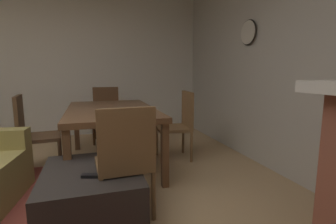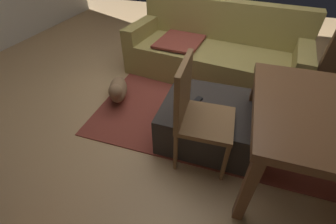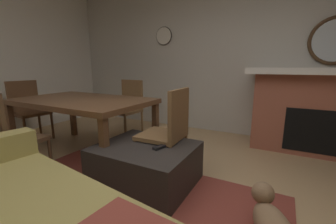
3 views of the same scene
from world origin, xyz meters
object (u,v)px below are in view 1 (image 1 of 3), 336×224
ottoman_coffee_table (92,192)px  dining_chair_east (106,111)px  tv_remote (92,176)px  wall_clock (249,32)px  dining_chair_south (180,121)px  dining_table (111,114)px  dining_chair_west (125,156)px  dining_chair_north (31,130)px

ottoman_coffee_table → dining_chair_east: size_ratio=0.98×
tv_remote → wall_clock: wall_clock is taller
ottoman_coffee_table → dining_chair_south: size_ratio=0.98×
dining_table → dining_chair_east: size_ratio=1.89×
tv_remote → dining_chair_south: bearing=-24.5°
dining_chair_south → dining_chair_west: same height
ottoman_coffee_table → dining_chair_east: (2.42, -0.27, 0.32)m
ottoman_coffee_table → dining_chair_north: dining_chair_north is taller
ottoman_coffee_table → wall_clock: bearing=-65.3°
dining_table → dining_chair_west: bearing=-179.8°
dining_chair_west → dining_chair_north: same height
tv_remote → dining_chair_east: size_ratio=0.17×
tv_remote → dining_chair_south: dining_chair_south is taller
dining_table → dining_chair_north: dining_chair_north is taller
dining_table → dining_chair_east: 1.28m
tv_remote → dining_chair_north: 1.47m
dining_chair_south → wall_clock: 1.50m
tv_remote → dining_table: 1.36m
dining_chair_north → ottoman_coffee_table: bearing=-150.1°
ottoman_coffee_table → dining_chair_west: (-0.12, -0.26, 0.32)m
dining_table → dining_chair_north: bearing=90.6°
tv_remote → dining_chair_west: (0.04, -0.26, 0.11)m
dining_chair_north → tv_remote: bearing=-153.0°
dining_chair_north → dining_chair_west: bearing=-143.8°
tv_remote → dining_chair_west: 0.28m
dining_chair_east → dining_table: bearing=179.6°
dining_chair_west → wall_clock: (1.08, -1.81, 1.19)m
dining_chair_north → wall_clock: wall_clock is taller
wall_clock → dining_chair_east: bearing=51.0°
dining_table → dining_chair_east: dining_chair_east is taller
tv_remote → wall_clock: size_ratio=0.48×
ottoman_coffee_table → dining_chair_south: bearing=-45.8°
dining_table → dining_chair_south: dining_chair_south is taller
ottoman_coffee_table → wall_clock: (0.96, -2.08, 1.51)m
dining_chair_south → dining_chair_west: (-1.26, 0.92, 0.00)m
ottoman_coffee_table → dining_chair_west: bearing=-114.0°
dining_chair_west → dining_chair_east: same height
ottoman_coffee_table → dining_chair_south: (1.15, -1.18, 0.32)m
dining_table → dining_chair_south: size_ratio=1.89×
dining_chair_west → dining_chair_north: (1.26, 0.92, 0.00)m
dining_chair_west → wall_clock: bearing=-59.3°
tv_remote → dining_chair_east: (2.58, -0.26, 0.11)m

